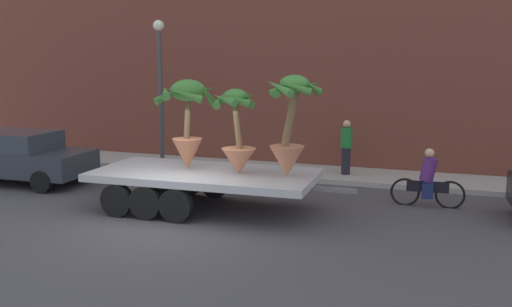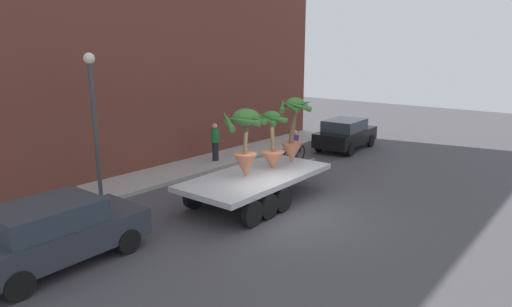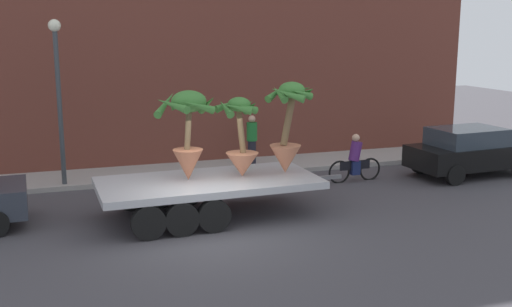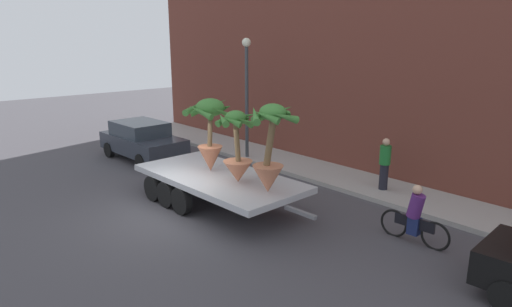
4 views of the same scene
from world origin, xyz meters
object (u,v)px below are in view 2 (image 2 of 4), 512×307
Objects in this scene: potted_palm_front at (293,131)px; street_lamp at (93,108)px; parked_car at (345,134)px; pedestrian_near_gate at (215,141)px; flatbed_trailer at (252,182)px; cyclist at (294,148)px; trailing_car at (55,232)px; potted_palm_rear at (272,143)px; potted_palm_middle at (245,138)px.

potted_palm_front is 0.50× the size of street_lamp.
parked_car is 7.15m from pedestrian_near_gate.
street_lamp reaches higher than flatbed_trailer.
pedestrian_near_gate is at bearing 6.03° from street_lamp.
cyclist is 11.80m from trailing_car.
pedestrian_near_gate reaches higher than parked_car.
potted_palm_rear is 5.10m from pedestrian_near_gate.
parked_car is at bearing -25.51° from pedestrian_near_gate.
cyclist is 1.08× the size of pedestrian_near_gate.
potted_palm_middle is at bearing -170.90° from parked_car.
pedestrian_near_gate is (1.83, 4.68, -0.87)m from potted_palm_rear.
potted_palm_rear is at bearing -178.36° from potted_palm_front.
potted_palm_rear is 5.01m from cyclist.
cyclist is at bearing 19.52° from potted_palm_middle.
potted_palm_rear is at bearing 1.45° from flatbed_trailer.
cyclist is at bearing 33.69° from potted_palm_front.
cyclist is at bearing 21.12° from flatbed_trailer.
potted_palm_front reaches higher than trailing_car.
potted_palm_front reaches higher than parked_car.
potted_palm_rear is at bearing -111.42° from pedestrian_near_gate.
cyclist is 3.93m from parked_car.
parked_car is 13.03m from street_lamp.
trailing_car reaches higher than flatbed_trailer.
potted_palm_rear reaches higher than trailing_car.
potted_palm_rear is 0.86× the size of potted_palm_front.
potted_palm_front is at bearing 1.64° from potted_palm_rear.
parked_car is 0.87× the size of street_lamp.
trailing_car is at bearing 171.95° from flatbed_trailer.
flatbed_trailer is at bearing -18.21° from potted_palm_middle.
potted_palm_rear reaches higher than pedestrian_near_gate.
trailing_car is at bearing 173.35° from potted_palm_rear.
parked_car is 15.65m from trailing_car.
potted_palm_front is 1.40× the size of pedestrian_near_gate.
flatbed_trailer is at bearing -178.55° from potted_palm_rear.
trailing_car is 2.46× the size of pedestrian_near_gate.
potted_palm_rear is (1.10, 0.03, 1.14)m from flatbed_trailer.
parked_car is (9.38, 1.63, 0.06)m from flatbed_trailer.
pedestrian_near_gate is at bearing 154.49° from parked_car.
street_lamp is at bearing -173.97° from pedestrian_near_gate.
pedestrian_near_gate reaches higher than cyclist.
cyclist is at bearing 25.48° from potted_palm_rear.
street_lamp reaches higher than trailing_car.
street_lamp is (-5.60, 3.99, 1.08)m from potted_palm_front.
potted_palm_middle is at bearing 179.60° from potted_palm_front.
street_lamp is at bearing 136.80° from potted_palm_rear.
trailing_car is at bearing -177.28° from parked_car.
street_lamp reaches higher than parked_car.
potted_palm_middle is at bearing 161.79° from flatbed_trailer.
potted_palm_middle is (-0.25, 0.08, 1.51)m from flatbed_trailer.
potted_palm_front is 3.99m from cyclist.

